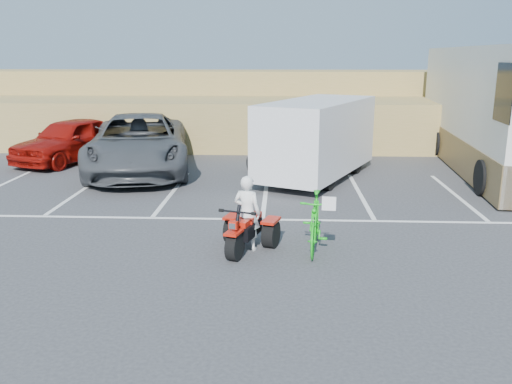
{
  "coord_description": "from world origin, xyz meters",
  "views": [
    {
      "loc": [
        0.44,
        -10.11,
        3.87
      ],
      "look_at": [
        -0.1,
        1.17,
        1.0
      ],
      "focal_mm": 38.0,
      "sensor_mm": 36.0,
      "label": 1
    }
  ],
  "objects_px": {
    "rider": "(247,213)",
    "grey_pickup": "(139,144)",
    "green_dirt_bike": "(315,222)",
    "rv_motorhome": "(497,118)",
    "red_car": "(70,140)",
    "quad_atv_green": "(269,173)",
    "quad_atv_blue": "(162,175)",
    "red_trike_atv": "(245,251)",
    "cargo_trailer": "(317,137)"
  },
  "relations": [
    {
      "from": "green_dirt_bike",
      "to": "quad_atv_blue",
      "type": "relative_size",
      "value": 1.28
    },
    {
      "from": "red_trike_atv",
      "to": "grey_pickup",
      "type": "xyz_separation_m",
      "value": [
        -4.1,
        7.57,
        0.96
      ]
    },
    {
      "from": "cargo_trailer",
      "to": "rv_motorhome",
      "type": "distance_m",
      "value": 6.52
    },
    {
      "from": "cargo_trailer",
      "to": "rv_motorhome",
      "type": "height_order",
      "value": "rv_motorhome"
    },
    {
      "from": "grey_pickup",
      "to": "rv_motorhome",
      "type": "height_order",
      "value": "rv_motorhome"
    },
    {
      "from": "red_trike_atv",
      "to": "rider",
      "type": "relative_size",
      "value": 0.97
    },
    {
      "from": "red_trike_atv",
      "to": "cargo_trailer",
      "type": "height_order",
      "value": "cargo_trailer"
    },
    {
      "from": "quad_atv_green",
      "to": "green_dirt_bike",
      "type": "bearing_deg",
      "value": -103.2
    },
    {
      "from": "red_trike_atv",
      "to": "quad_atv_green",
      "type": "relative_size",
      "value": 1.01
    },
    {
      "from": "green_dirt_bike",
      "to": "grey_pickup",
      "type": "distance_m",
      "value": 9.23
    },
    {
      "from": "red_car",
      "to": "rv_motorhome",
      "type": "bearing_deg",
      "value": 19.6
    },
    {
      "from": "rider",
      "to": "red_car",
      "type": "relative_size",
      "value": 0.32
    },
    {
      "from": "green_dirt_bike",
      "to": "quad_atv_blue",
      "type": "xyz_separation_m",
      "value": [
        -4.62,
        6.84,
        -0.58
      ]
    },
    {
      "from": "rider",
      "to": "cargo_trailer",
      "type": "xyz_separation_m",
      "value": [
        1.81,
        6.64,
        0.57
      ]
    },
    {
      "from": "rv_motorhome",
      "to": "quad_atv_green",
      "type": "relative_size",
      "value": 7.77
    },
    {
      "from": "cargo_trailer",
      "to": "grey_pickup",
      "type": "bearing_deg",
      "value": -162.74
    },
    {
      "from": "red_car",
      "to": "rider",
      "type": "bearing_deg",
      "value": -30.1
    },
    {
      "from": "grey_pickup",
      "to": "rider",
      "type": "bearing_deg",
      "value": -71.9
    },
    {
      "from": "grey_pickup",
      "to": "quad_atv_green",
      "type": "relative_size",
      "value": 4.65
    },
    {
      "from": "green_dirt_bike",
      "to": "rv_motorhome",
      "type": "bearing_deg",
      "value": 58.68
    },
    {
      "from": "quad_atv_green",
      "to": "cargo_trailer",
      "type": "bearing_deg",
      "value": -46.42
    },
    {
      "from": "green_dirt_bike",
      "to": "quad_atv_green",
      "type": "bearing_deg",
      "value": 105.5
    },
    {
      "from": "green_dirt_bike",
      "to": "grey_pickup",
      "type": "bearing_deg",
      "value": 133.65
    },
    {
      "from": "green_dirt_bike",
      "to": "quad_atv_green",
      "type": "distance_m",
      "value": 7.42
    },
    {
      "from": "rider",
      "to": "grey_pickup",
      "type": "xyz_separation_m",
      "value": [
        -4.14,
        7.42,
        0.19
      ]
    },
    {
      "from": "green_dirt_bike",
      "to": "red_car",
      "type": "relative_size",
      "value": 0.41
    },
    {
      "from": "red_car",
      "to": "rv_motorhome",
      "type": "distance_m",
      "value": 15.22
    },
    {
      "from": "quad_atv_blue",
      "to": "quad_atv_green",
      "type": "bearing_deg",
      "value": 15.73
    },
    {
      "from": "green_dirt_bike",
      "to": "red_trike_atv",
      "type": "bearing_deg",
      "value": -165.77
    },
    {
      "from": "red_trike_atv",
      "to": "quad_atv_green",
      "type": "height_order",
      "value": "same"
    },
    {
      "from": "rider",
      "to": "green_dirt_bike",
      "type": "xyz_separation_m",
      "value": [
        1.38,
        0.04,
        -0.19
      ]
    },
    {
      "from": "rider",
      "to": "quad_atv_green",
      "type": "bearing_deg",
      "value": -74.66
    },
    {
      "from": "red_car",
      "to": "red_trike_atv",
      "type": "bearing_deg",
      "value": -30.71
    },
    {
      "from": "red_car",
      "to": "quad_atv_green",
      "type": "height_order",
      "value": "red_car"
    },
    {
      "from": "green_dirt_bike",
      "to": "rv_motorhome",
      "type": "relative_size",
      "value": 0.17
    },
    {
      "from": "grey_pickup",
      "to": "red_car",
      "type": "height_order",
      "value": "grey_pickup"
    },
    {
      "from": "green_dirt_bike",
      "to": "grey_pickup",
      "type": "relative_size",
      "value": 0.28
    },
    {
      "from": "grey_pickup",
      "to": "quad_atv_blue",
      "type": "xyz_separation_m",
      "value": [
        0.89,
        -0.55,
        -0.96
      ]
    },
    {
      "from": "quad_atv_green",
      "to": "red_trike_atv",
      "type": "bearing_deg",
      "value": -114.21
    },
    {
      "from": "rider",
      "to": "quad_atv_green",
      "type": "relative_size",
      "value": 1.04
    },
    {
      "from": "green_dirt_bike",
      "to": "quad_atv_blue",
      "type": "bearing_deg",
      "value": 130.96
    },
    {
      "from": "green_dirt_bike",
      "to": "quad_atv_blue",
      "type": "distance_m",
      "value": 8.27
    },
    {
      "from": "grey_pickup",
      "to": "red_car",
      "type": "relative_size",
      "value": 1.45
    },
    {
      "from": "red_trike_atv",
      "to": "rv_motorhome",
      "type": "height_order",
      "value": "rv_motorhome"
    },
    {
      "from": "rv_motorhome",
      "to": "rider",
      "type": "bearing_deg",
      "value": -129.06
    },
    {
      "from": "rider",
      "to": "rv_motorhome",
      "type": "height_order",
      "value": "rv_motorhome"
    },
    {
      "from": "rider",
      "to": "green_dirt_bike",
      "type": "distance_m",
      "value": 1.39
    },
    {
      "from": "grey_pickup",
      "to": "quad_atv_green",
      "type": "bearing_deg",
      "value": -12.04
    },
    {
      "from": "cargo_trailer",
      "to": "rv_motorhome",
      "type": "bearing_deg",
      "value": 41.42
    },
    {
      "from": "grey_pickup",
      "to": "rv_motorhome",
      "type": "xyz_separation_m",
      "value": [
        12.18,
        1.08,
        0.81
      ]
    }
  ]
}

